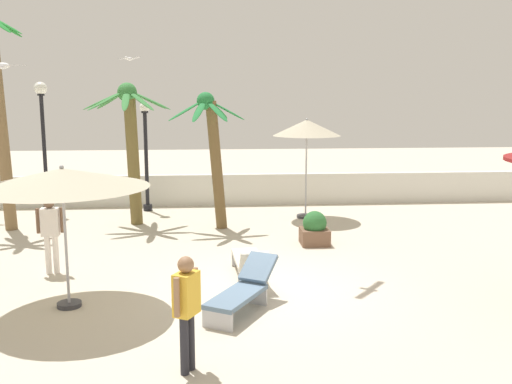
{
  "coord_description": "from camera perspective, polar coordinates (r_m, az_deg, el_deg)",
  "views": [
    {
      "loc": [
        -1.07,
        -10.72,
        3.78
      ],
      "look_at": [
        0.0,
        3.03,
        1.4
      ],
      "focal_mm": 40.73,
      "sensor_mm": 36.0,
      "label": 1
    }
  ],
  "objects": [
    {
      "name": "planter",
      "position": [
        14.64,
        5.78,
        -3.67
      ],
      "size": [
        0.7,
        0.7,
        0.85
      ],
      "color": "brown",
      "rests_on": "ground_plane"
    },
    {
      "name": "seagull_1",
      "position": [
        11.89,
        -23.76,
        11.34
      ],
      "size": [
        0.52,
        1.29,
        0.14
      ],
      "color": "white"
    },
    {
      "name": "ground_plane",
      "position": [
        11.42,
        1.2,
        -9.55
      ],
      "size": [
        56.0,
        56.0,
        0.0
      ],
      "primitive_type": "plane",
      "color": "beige"
    },
    {
      "name": "patio_umbrella_3",
      "position": [
        17.42,
        5.01,
        6.2
      ],
      "size": [
        2.03,
        2.03,
        3.02
      ],
      "color": "#333338",
      "rests_on": "ground_plane"
    },
    {
      "name": "guest_1",
      "position": [
        12.85,
        -19.54,
        -3.35
      ],
      "size": [
        0.56,
        0.27,
        1.63
      ],
      "color": "silver",
      "rests_on": "ground_plane"
    },
    {
      "name": "lounge_chair_1",
      "position": [
        10.22,
        -1.33,
        -9.54
      ],
      "size": [
        1.42,
        1.89,
        0.83
      ],
      "color": "#B7B7BC",
      "rests_on": "ground_plane"
    },
    {
      "name": "seagull_0",
      "position": [
        21.53,
        -12.36,
        12.69
      ],
      "size": [
        0.87,
        0.64,
        0.14
      ],
      "color": "white"
    },
    {
      "name": "lamp_post_0",
      "position": [
        18.79,
        -10.76,
        4.07
      ],
      "size": [
        0.32,
        0.32,
        3.48
      ],
      "color": "black",
      "rests_on": "ground_plane"
    },
    {
      "name": "palm_tree_1",
      "position": [
        16.87,
        -12.2,
        5.53
      ],
      "size": [
        2.47,
        2.47,
        4.05
      ],
      "color": "brown",
      "rests_on": "ground_plane"
    },
    {
      "name": "guest_0",
      "position": [
        7.98,
        -6.83,
        -10.77
      ],
      "size": [
        0.38,
        0.5,
        1.63
      ],
      "color": "#26262D",
      "rests_on": "ground_plane"
    },
    {
      "name": "boundary_wall",
      "position": [
        19.68,
        -1.28,
        0.26
      ],
      "size": [
        25.2,
        0.3,
        1.05
      ],
      "primitive_type": "cube",
      "color": "silver",
      "rests_on": "ground_plane"
    },
    {
      "name": "lamp_post_1",
      "position": [
        19.38,
        -20.18,
        5.81
      ],
      "size": [
        0.4,
        0.4,
        4.09
      ],
      "color": "black",
      "rests_on": "ground_plane"
    },
    {
      "name": "patio_umbrella_2",
      "position": [
        10.51,
        -18.51,
        1.25
      ],
      "size": [
        2.99,
        2.99,
        2.55
      ],
      "color": "#333338",
      "rests_on": "ground_plane"
    },
    {
      "name": "palm_tree_3",
      "position": [
        16.03,
        -4.34,
        4.89
      ],
      "size": [
        2.12,
        2.1,
        3.79
      ],
      "color": "brown",
      "rests_on": "ground_plane"
    },
    {
      "name": "lounge_chair_0",
      "position": [
        11.93,
        -0.66,
        -6.76
      ],
      "size": [
        0.66,
        1.92,
        0.83
      ],
      "color": "#B7B7BC",
      "rests_on": "ground_plane"
    }
  ]
}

